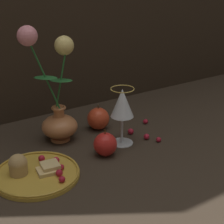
% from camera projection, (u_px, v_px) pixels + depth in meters
% --- Properties ---
extents(ground_plane, '(2.40, 2.40, 0.00)m').
position_uv_depth(ground_plane, '(101.00, 146.00, 1.14)').
color(ground_plane, '#33281E').
rests_on(ground_plane, ground).
extents(vase, '(0.18, 0.11, 0.37)m').
position_uv_depth(vase, '(56.00, 104.00, 1.13)').
color(vase, '#B77042').
rests_on(vase, ground_plane).
extents(plate_with_pastries, '(0.23, 0.23, 0.07)m').
position_uv_depth(plate_with_pastries, '(34.00, 172.00, 0.98)').
color(plate_with_pastries, gold).
rests_on(plate_with_pastries, ground_plane).
extents(wine_glass, '(0.07, 0.07, 0.18)m').
position_uv_depth(wine_glass, '(122.00, 105.00, 1.11)').
color(wine_glass, silver).
rests_on(wine_glass, ground_plane).
extents(apple_beside_vase, '(0.07, 0.07, 0.09)m').
position_uv_depth(apple_beside_vase, '(98.00, 119.00, 1.24)').
color(apple_beside_vase, '#D14223').
rests_on(apple_beside_vase, ground_plane).
extents(apple_near_glass, '(0.07, 0.07, 0.08)m').
position_uv_depth(apple_near_glass, '(105.00, 144.00, 1.08)').
color(apple_near_glass, red).
rests_on(apple_near_glass, ground_plane).
extents(berry_near_plate, '(0.02, 0.02, 0.02)m').
position_uv_depth(berry_near_plate, '(146.00, 121.00, 1.29)').
color(berry_near_plate, '#AD192D').
rests_on(berry_near_plate, ground_plane).
extents(berry_front_center, '(0.02, 0.02, 0.02)m').
position_uv_depth(berry_front_center, '(147.00, 137.00, 1.18)').
color(berry_front_center, '#AD192D').
rests_on(berry_front_center, ground_plane).
extents(berry_by_glass_stem, '(0.02, 0.02, 0.02)m').
position_uv_depth(berry_by_glass_stem, '(100.00, 141.00, 1.16)').
color(berry_by_glass_stem, '#AD192D').
rests_on(berry_by_glass_stem, ground_plane).
extents(berry_under_candlestick, '(0.02, 0.02, 0.02)m').
position_uv_depth(berry_under_candlestick, '(159.00, 140.00, 1.16)').
color(berry_under_candlestick, '#AD192D').
rests_on(berry_under_candlestick, ground_plane).
extents(berry_far_right, '(0.02, 0.02, 0.02)m').
position_uv_depth(berry_far_right, '(131.00, 131.00, 1.21)').
color(berry_far_right, '#AD192D').
rests_on(berry_far_right, ground_plane).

